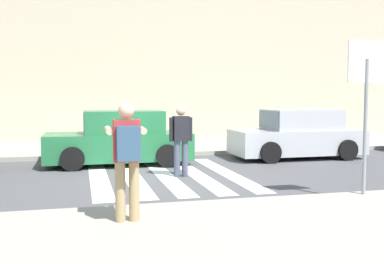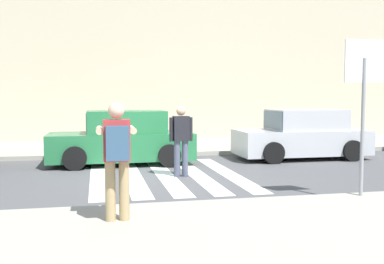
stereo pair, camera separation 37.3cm
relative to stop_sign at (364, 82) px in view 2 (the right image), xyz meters
name	(u,v)px [view 2 (the right image)]	position (x,y,z in m)	size (l,w,h in m)	color
ground_plane	(166,177)	(-3.08, 3.43, -2.20)	(120.00, 120.00, 0.00)	#4C4C4F
sidewalk_far	(142,147)	(-3.08, 9.43, -2.13)	(60.00, 4.80, 0.14)	#9E998C
building_facade_far	(132,63)	(-3.08, 13.83, 1.29)	(56.00, 4.00, 6.98)	beige
crosswalk_stripe_0	(99,177)	(-4.68, 3.63, -2.20)	(0.44, 5.20, 0.01)	silver
crosswalk_stripe_1	(133,176)	(-3.88, 3.63, -2.20)	(0.44, 5.20, 0.01)	silver
crosswalk_stripe_2	(165,175)	(-3.08, 3.63, -2.20)	(0.44, 5.20, 0.01)	silver
crosswalk_stripe_3	(196,174)	(-2.28, 3.63, -2.20)	(0.44, 5.20, 0.01)	silver
crosswalk_stripe_4	(227,173)	(-1.48, 3.63, -2.20)	(0.44, 5.20, 0.01)	silver
stop_sign	(364,82)	(0.00, 0.00, 0.00)	(0.76, 0.08, 2.83)	gray
photographer_with_backpack	(117,151)	(-4.44, -0.80, -1.04)	(0.58, 0.84, 1.72)	tan
pedestrian_crossing	(181,137)	(-2.72, 3.37, -1.23)	(0.58, 0.26, 1.72)	#474C60
parked_car_green	(123,139)	(-3.99, 5.73, -1.48)	(4.10, 1.92, 1.55)	#236B3D
parked_car_silver	(302,136)	(1.61, 5.73, -1.48)	(4.10, 1.92, 1.55)	#B7BABF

